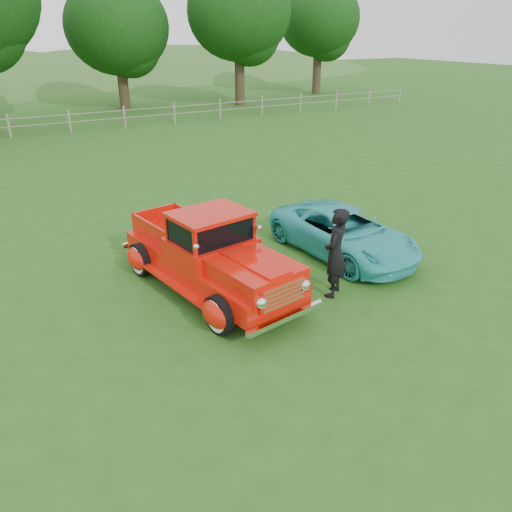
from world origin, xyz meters
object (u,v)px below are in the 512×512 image
red_pickup (210,256)px  teal_sedan (344,232)px  tree_near_east (117,27)px  tree_mid_east (239,12)px  man (335,253)px  tree_far_east (319,19)px

red_pickup → teal_sedan: (3.65, 0.09, -0.22)m
tree_near_east → tree_mid_east: size_ratio=0.88×
tree_mid_east → man: (-11.66, -26.59, -5.22)m
tree_far_east → tree_mid_east: bearing=-161.6°
teal_sedan → tree_near_east: bearing=80.8°
tree_near_east → teal_sedan: 27.50m
tree_far_east → red_pickup: 36.56m
red_pickup → teal_sedan: 3.66m
red_pickup → man: (2.16, -1.48, 0.16)m
tree_mid_east → man: bearing=-113.7°
red_pickup → man: man is taller
tree_near_east → tree_mid_east: (8.00, -2.00, 0.93)m
tree_far_east → teal_sedan: tree_far_east is taller
tree_near_east → red_pickup: (-5.82, -27.11, -4.45)m
tree_mid_east → red_pickup: tree_mid_east is taller
teal_sedan → man: man is taller
man → red_pickup: bearing=-73.4°
tree_mid_east → teal_sedan: size_ratio=2.29×
red_pickup → man: size_ratio=2.71×
tree_mid_east → tree_far_east: bearing=18.4°
tree_near_east → man: tree_near_east is taller
tree_far_east → red_pickup: tree_far_east is taller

